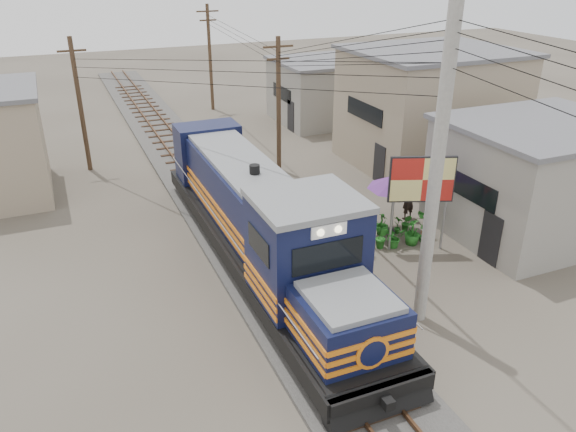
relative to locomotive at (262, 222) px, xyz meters
name	(u,v)px	position (x,y,z in m)	size (l,w,h in m)	color
ground	(315,334)	(0.00, -4.58, -1.82)	(120.00, 120.00, 0.00)	#473F35
ballast	(221,209)	(0.00, 5.42, -1.74)	(3.60, 70.00, 0.16)	#595651
track	(221,206)	(0.00, 5.42, -1.56)	(1.15, 70.00, 0.12)	#51331E
locomotive	(262,222)	(0.00, 0.00, 0.00)	(3.13, 17.03, 4.22)	black
utility_pole_main	(436,173)	(3.50, -5.08, 3.18)	(0.40, 0.40, 10.00)	#9E9B93
wooden_pole_mid	(279,103)	(4.50, 9.42, 1.86)	(1.60, 0.24, 7.00)	#4C3826
wooden_pole_far	(210,56)	(4.80, 23.42, 2.11)	(1.60, 0.24, 7.50)	#4C3826
wooden_pole_left	(80,103)	(-5.00, 13.42, 1.86)	(1.60, 0.24, 7.00)	#4C3826
power_lines	(219,45)	(-0.14, 3.91, 5.74)	(9.65, 19.00, 3.30)	black
shophouse_front	(538,178)	(11.50, -1.58, 0.54)	(7.35, 6.30, 4.70)	gray
shophouse_mid	(429,107)	(12.50, 7.42, 1.29)	(8.40, 7.35, 6.20)	gray
shophouse_back	(322,90)	(11.00, 17.42, 0.29)	(6.30, 6.30, 4.20)	gray
billboard	(422,182)	(6.07, -1.11, 1.05)	(2.39, 1.02, 3.88)	#99999E
market_umbrella	(396,182)	(6.05, 0.55, 0.44)	(3.07, 3.07, 2.58)	black
vendor	(408,200)	(7.37, 1.40, -0.93)	(0.65, 0.43, 1.79)	black
plant_nursery	(372,227)	(4.96, 0.41, -1.33)	(3.51, 3.37, 1.13)	#1F661D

